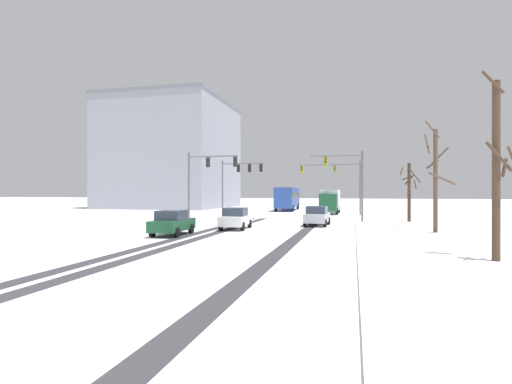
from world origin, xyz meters
name	(u,v)px	position (x,y,z in m)	size (l,w,h in m)	color
wheel_track_left_lane	(182,237)	(-3.12, 16.26, 0.00)	(0.78, 35.78, 0.01)	#38383D
wheel_track_right_lane	(293,241)	(3.82, 16.26, 0.00)	(0.81, 35.78, 0.01)	#38383D
wheel_track_center	(200,238)	(-1.93, 16.26, 0.00)	(0.80, 35.78, 0.01)	#38383D
sidewalk_kerb_right	(397,247)	(9.37, 14.64, 0.06)	(4.00, 35.78, 0.12)	white
traffic_signal_near_right	(348,175)	(6.73, 30.45, 4.34)	(4.75, 0.53, 6.50)	#56565B
traffic_signal_far_left	(238,175)	(-5.96, 38.42, 4.76)	(5.12, 0.56, 6.50)	#56565B
traffic_signal_far_right	(338,176)	(5.33, 42.71, 4.71)	(7.53, 0.75, 6.50)	#56565B
traffic_signal_near_left	(205,173)	(-6.28, 28.46, 4.60)	(5.00, 0.51, 6.50)	#56565B
car_silver_lead	(317,216)	(4.27, 26.64, 0.82)	(2.00, 4.18, 1.62)	#B7BABF
car_white_second	(236,218)	(-1.41, 22.10, 0.82)	(2.00, 4.18, 1.62)	silver
car_dark_green_third	(172,223)	(-4.24, 17.19, 0.82)	(1.99, 4.18, 1.62)	#194C2D
bus_oncoming	(288,197)	(-2.37, 52.31, 1.99)	(2.96, 11.08, 3.38)	#284793
box_truck_delivery	(330,201)	(4.28, 44.99, 1.63)	(2.39, 7.43, 3.02)	#194C2D
bare_tree_sidewalk_near	(497,168)	(12.91, 11.54, 3.81)	(1.60, 1.31, 7.82)	#4C3828
bare_tree_sidewalk_mid	(436,177)	(12.74, 23.19, 3.87)	(1.90, 2.14, 7.77)	brown
bare_tree_sidewalk_far	(409,190)	(12.28, 33.12, 2.97)	(1.92, 1.90, 5.50)	#423023
office_building_far_left_block	(172,154)	(-24.16, 58.70, 9.42)	(19.61, 21.07, 18.83)	#9399A3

